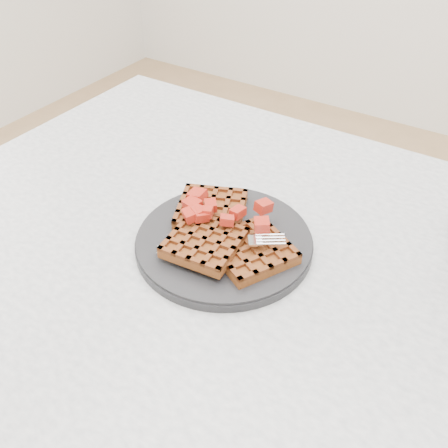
# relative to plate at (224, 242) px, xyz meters

# --- Properties ---
(table) EXTENTS (1.20, 0.80, 0.75)m
(table) POSITION_rel_plate_xyz_m (0.10, 0.00, -0.12)
(table) COLOR silver
(table) RESTS_ON ground
(plate) EXTENTS (0.25, 0.25, 0.02)m
(plate) POSITION_rel_plate_xyz_m (0.00, 0.00, 0.00)
(plate) COLOR black
(plate) RESTS_ON table
(waffles) EXTENTS (0.22, 0.19, 0.03)m
(waffles) POSITION_rel_plate_xyz_m (0.00, -0.00, 0.02)
(waffles) COLOR brown
(waffles) RESTS_ON plate
(strawberry_pile) EXTENTS (0.15, 0.15, 0.02)m
(strawberry_pile) POSITION_rel_plate_xyz_m (0.00, -0.00, 0.05)
(strawberry_pile) COLOR maroon
(strawberry_pile) RESTS_ON waffles
(fork) EXTENTS (0.16, 0.12, 0.02)m
(fork) POSITION_rel_plate_xyz_m (0.03, -0.03, 0.02)
(fork) COLOR silver
(fork) RESTS_ON plate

